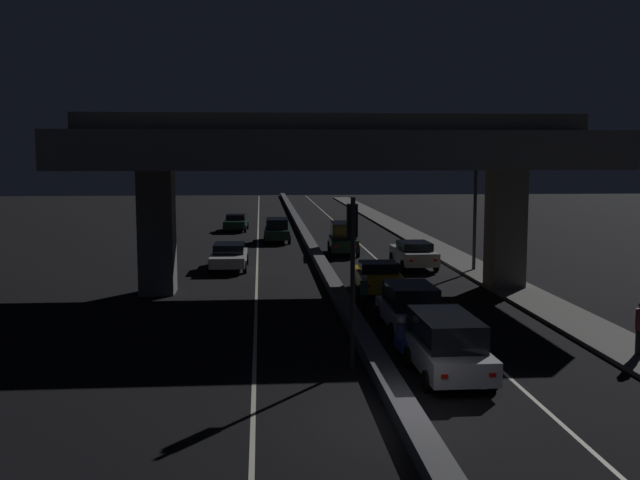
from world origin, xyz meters
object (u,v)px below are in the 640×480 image
object	(u,v)px
car_dark_green_second_oncoming	(277,230)
car_white_second	(410,307)
car_white_lead	(446,344)
motorcycle_blue_filtering_near	(402,343)
car_dark_green_third_oncoming	(236,222)
car_white_lead_oncoming	(229,256)
motorcycle_black_filtering_mid	(364,296)
street_lamp	(470,186)
car_taxi_yellow_third	(378,277)
car_white_fourth	(414,254)
car_dark_green_fifth	(343,238)
traffic_light_left_of_median	(352,252)

from	to	relation	value
car_dark_green_second_oncoming	car_white_second	bearing A→B (deg)	9.37
car_white_lead	motorcycle_blue_filtering_near	size ratio (longest dim) A/B	2.29
car_dark_green_third_oncoming	car_white_second	bearing A→B (deg)	14.30
car_white_lead_oncoming	motorcycle_black_filtering_mid	world-z (taller)	motorcycle_black_filtering_mid
street_lamp	motorcycle_black_filtering_mid	xyz separation A→B (m)	(-6.94, -9.50, -3.98)
car_taxi_yellow_third	motorcycle_black_filtering_mid	distance (m)	4.03
car_white_fourth	car_dark_green_fifth	xyz separation A→B (m)	(-3.27, 5.92, 0.27)
motorcycle_blue_filtering_near	car_white_fourth	bearing A→B (deg)	-15.32
car_white_second	car_dark_green_third_oncoming	xyz separation A→B (m)	(-7.31, 35.79, -0.15)
car_white_lead	car_white_fourth	bearing A→B (deg)	-9.79
traffic_light_left_of_median	car_taxi_yellow_third	distance (m)	12.42
car_white_lead_oncoming	motorcycle_black_filtering_mid	distance (m)	12.98
car_white_fourth	motorcycle_black_filtering_mid	size ratio (longest dim) A/B	2.39
car_white_lead	car_white_lead_oncoming	xyz separation A→B (m)	(-6.93, 20.46, -0.17)
motorcycle_blue_filtering_near	traffic_light_left_of_median	bearing A→B (deg)	104.04
car_dark_green_second_oncoming	motorcycle_blue_filtering_near	distance (m)	31.97
street_lamp	car_white_lead_oncoming	world-z (taller)	street_lamp
car_white_lead	car_taxi_yellow_third	world-z (taller)	car_white_lead
car_white_fourth	car_dark_green_fifth	distance (m)	6.77
car_white_fourth	car_dark_green_fifth	world-z (taller)	car_dark_green_fifth
traffic_light_left_of_median	car_white_lead_oncoming	size ratio (longest dim) A/B	1.06
car_white_lead	car_white_fourth	size ratio (longest dim) A/B	0.95
car_dark_green_fifth	motorcycle_black_filtering_mid	xyz separation A→B (m)	(-1.06, -17.19, -0.44)
car_dark_green_third_oncoming	car_dark_green_fifth	bearing A→B (deg)	28.04
car_white_second	car_dark_green_fifth	distance (m)	20.58
car_dark_green_fifth	traffic_light_left_of_median	bearing A→B (deg)	176.94
car_white_lead_oncoming	motorcycle_black_filtering_mid	size ratio (longest dim) A/B	2.38
car_taxi_yellow_third	street_lamp	bearing A→B (deg)	-43.63
car_dark_green_fifth	car_dark_green_third_oncoming	size ratio (longest dim) A/B	1.00
car_white_lead	car_white_second	world-z (taller)	car_white_lead
street_lamp	car_dark_green_fifth	bearing A→B (deg)	127.39
car_white_fourth	motorcycle_blue_filtering_near	size ratio (longest dim) A/B	2.41
traffic_light_left_of_median	car_white_lead_oncoming	xyz separation A→B (m)	(-4.37, 19.57, -2.69)
car_white_fourth	motorcycle_black_filtering_mid	bearing A→B (deg)	157.97
street_lamp	car_taxi_yellow_third	bearing A→B (deg)	-135.67
car_taxi_yellow_third	motorcycle_blue_filtering_near	world-z (taller)	car_taxi_yellow_third
car_taxi_yellow_third	car_dark_green_second_oncoming	distance (m)	20.87
street_lamp	motorcycle_blue_filtering_near	distance (m)	18.76
car_white_second	car_dark_green_fifth	size ratio (longest dim) A/B	0.97
car_taxi_yellow_third	car_dark_green_second_oncoming	xyz separation A→B (m)	(-4.10, 20.46, 0.16)
street_lamp	car_dark_green_fifth	xyz separation A→B (m)	(-5.88, 7.69, -3.54)
car_white_lead	motorcycle_black_filtering_mid	size ratio (longest dim) A/B	2.27
traffic_light_left_of_median	street_lamp	world-z (taller)	street_lamp
car_white_lead	car_white_second	size ratio (longest dim) A/B	1.07
traffic_light_left_of_median	motorcycle_black_filtering_mid	xyz separation A→B (m)	(1.46, 7.97, -2.81)
car_dark_green_third_oncoming	motorcycle_black_filtering_mid	distance (m)	32.97
car_dark_green_fifth	motorcycle_black_filtering_mid	distance (m)	17.23
traffic_light_left_of_median	motorcycle_blue_filtering_near	xyz separation A→B (m)	(1.56, 0.47, -2.82)
car_white_lead_oncoming	car_taxi_yellow_third	bearing A→B (deg)	42.99
motorcycle_blue_filtering_near	motorcycle_black_filtering_mid	xyz separation A→B (m)	(-0.10, 7.51, 0.01)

